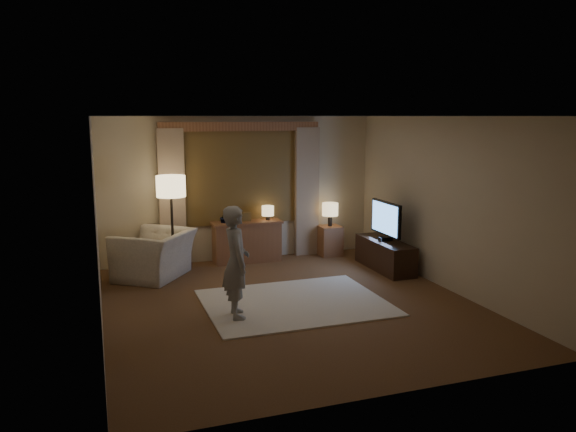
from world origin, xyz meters
name	(u,v)px	position (x,y,z in m)	size (l,w,h in m)	color
room	(279,205)	(0.00, 0.50, 1.33)	(5.04, 5.54, 2.64)	brown
rug	(295,302)	(0.08, 0.03, 0.01)	(2.50, 2.00, 0.02)	beige
sideboard	(247,243)	(0.04, 2.50, 0.35)	(1.20, 0.40, 0.70)	brown
picture_frame	(247,218)	(0.04, 2.50, 0.80)	(0.16, 0.02, 0.20)	brown
plant	(225,217)	(-0.36, 2.50, 0.85)	(0.17, 0.13, 0.30)	#999999
table_lamp_sideboard	(268,211)	(0.44, 2.50, 0.90)	(0.22, 0.22, 0.30)	black
floor_lamp	(171,192)	(-1.32, 2.16, 1.38)	(0.48, 0.48, 1.64)	black
armchair	(155,255)	(-1.64, 2.00, 0.38)	(1.17, 1.02, 0.76)	beige
side_table	(330,241)	(1.65, 2.45, 0.28)	(0.40, 0.40, 0.56)	brown
table_lamp_side	(330,210)	(1.65, 2.45, 0.87)	(0.30, 0.30, 0.44)	black
tv_stand	(385,255)	(2.15, 1.22, 0.25)	(0.45, 1.40, 0.50)	black
tv	(386,219)	(2.15, 1.22, 0.87)	(0.23, 0.93, 0.68)	black
person	(236,262)	(-0.83, -0.26, 0.75)	(0.53, 0.35, 1.46)	#99958D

